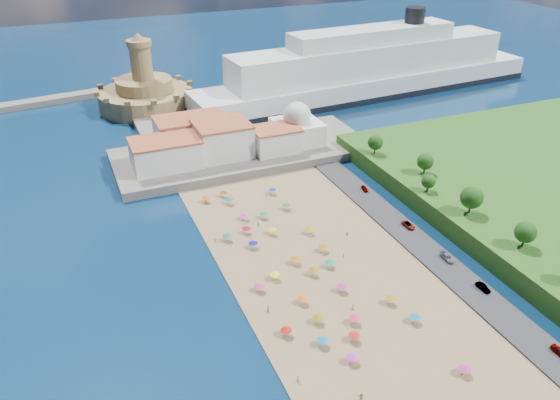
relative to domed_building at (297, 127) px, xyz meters
name	(u,v)px	position (x,y,z in m)	size (l,w,h in m)	color
ground	(305,278)	(-30.00, -71.00, -8.97)	(700.00, 700.00, 0.00)	#071938
terrace	(243,153)	(-20.00, 2.00, -7.47)	(90.00, 36.00, 3.00)	#59544C
jetty	(161,129)	(-42.00, 37.00, -7.77)	(18.00, 70.00, 2.40)	#59544C
waterfront_buildings	(206,141)	(-33.05, 2.64, -1.10)	(57.00, 29.00, 11.00)	silver
domed_building	(297,127)	(0.00, 0.00, 0.00)	(16.00, 16.00, 15.00)	silver
fortress	(145,93)	(-42.00, 67.00, -2.29)	(40.00, 40.00, 32.40)	#9B7D4D
cruise_ship	(370,71)	(57.65, 45.82, 2.11)	(172.39, 36.11, 37.43)	black
beach_parasols	(313,285)	(-30.65, -76.58, -6.83)	(30.78, 112.59, 2.20)	gray
beachgoers	(297,282)	(-33.00, -73.27, -7.86)	(35.28, 100.11, 1.86)	tan
parked_cars	(444,255)	(6.00, -77.74, -7.63)	(2.14, 79.98, 1.35)	gray
hillside_trees	(500,219)	(19.71, -79.99, 1.15)	(11.33, 111.96, 7.90)	#382314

